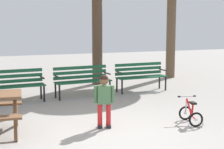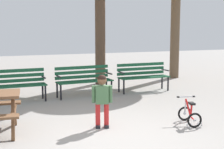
{
  "view_description": "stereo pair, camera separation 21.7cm",
  "coord_description": "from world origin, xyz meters",
  "px_view_note": "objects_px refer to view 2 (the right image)",
  "views": [
    {
      "loc": [
        -2.33,
        -5.41,
        1.97
      ],
      "look_at": [
        0.7,
        1.83,
        0.85
      ],
      "focal_mm": 54.25,
      "sensor_mm": 36.0,
      "label": 1
    },
    {
      "loc": [
        -2.13,
        -5.49,
        1.97
      ],
      "look_at": [
        0.7,
        1.83,
        0.85
      ],
      "focal_mm": 54.25,
      "sensor_mm": 36.0,
      "label": 2
    }
  ],
  "objects_px": {
    "park_bench_far_right": "(143,75)",
    "kids_bicycle": "(190,114)",
    "child_standing": "(102,97)",
    "park_bench_right": "(84,78)",
    "park_bench_left": "(15,83)"
  },
  "relations": [
    {
      "from": "park_bench_right",
      "to": "child_standing",
      "type": "relative_size",
      "value": 1.55
    },
    {
      "from": "park_bench_far_right",
      "to": "kids_bicycle",
      "type": "relative_size",
      "value": 2.64
    },
    {
      "from": "park_bench_left",
      "to": "kids_bicycle",
      "type": "relative_size",
      "value": 2.65
    },
    {
      "from": "park_bench_left",
      "to": "kids_bicycle",
      "type": "height_order",
      "value": "park_bench_left"
    },
    {
      "from": "park_bench_left",
      "to": "park_bench_far_right",
      "type": "distance_m",
      "value": 3.8
    },
    {
      "from": "child_standing",
      "to": "park_bench_far_right",
      "type": "bearing_deg",
      "value": 52.28
    },
    {
      "from": "park_bench_right",
      "to": "park_bench_left",
      "type": "bearing_deg",
      "value": -178.3
    },
    {
      "from": "child_standing",
      "to": "kids_bicycle",
      "type": "xyz_separation_m",
      "value": [
        1.74,
        -0.41,
        -0.42
      ]
    },
    {
      "from": "park_bench_left",
      "to": "kids_bicycle",
      "type": "bearing_deg",
      "value": -47.56
    },
    {
      "from": "park_bench_left",
      "to": "park_bench_far_right",
      "type": "xyz_separation_m",
      "value": [
        3.8,
        0.15,
        0.0
      ]
    },
    {
      "from": "park_bench_far_right",
      "to": "child_standing",
      "type": "bearing_deg",
      "value": -127.72
    },
    {
      "from": "park_bench_far_right",
      "to": "child_standing",
      "type": "relative_size",
      "value": 1.53
    },
    {
      "from": "park_bench_right",
      "to": "child_standing",
      "type": "height_order",
      "value": "child_standing"
    },
    {
      "from": "park_bench_far_right",
      "to": "kids_bicycle",
      "type": "distance_m",
      "value": 3.63
    },
    {
      "from": "park_bench_left",
      "to": "park_bench_far_right",
      "type": "bearing_deg",
      "value": 2.26
    }
  ]
}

